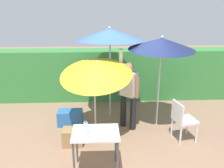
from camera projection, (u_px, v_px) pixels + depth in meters
ground_plane at (113, 133)px, 5.61m from camera, size 24.00×24.00×0.00m
hedge_row at (109, 74)px, 7.50m from camera, size 8.00×0.70×1.53m
umbrella_rainbow at (110, 35)px, 5.83m from camera, size 1.63×1.63×2.33m
umbrella_orange at (162, 44)px, 5.38m from camera, size 1.49×1.50×2.18m
umbrella_yellow at (96, 69)px, 5.08m from camera, size 1.58×1.56×1.92m
person_vendor at (129, 91)px, 5.60m from camera, size 0.48×0.43×1.88m
chair_plastic at (182, 119)px, 5.19m from camera, size 0.52×0.52×0.89m
cooler_box at (70, 118)px, 5.96m from camera, size 0.60×0.35×0.37m
crate_cardboard at (73, 137)px, 5.10m from camera, size 0.42×0.32×0.36m
folding_table at (96, 137)px, 4.15m from camera, size 0.80×0.60×0.77m
bottle_water at (86, 128)px, 4.02m from camera, size 0.07×0.07×0.24m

